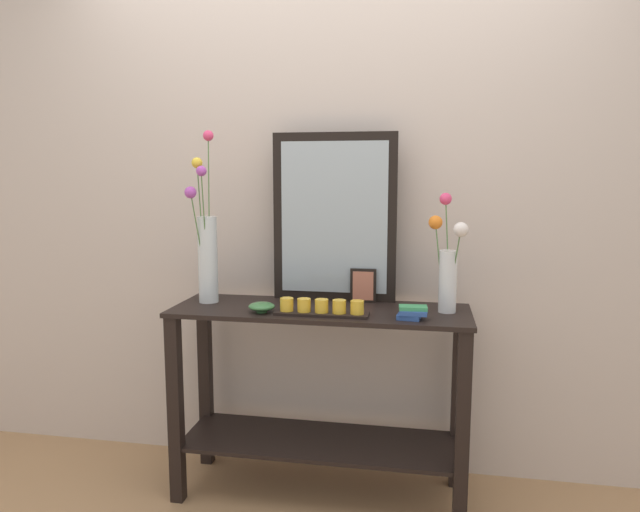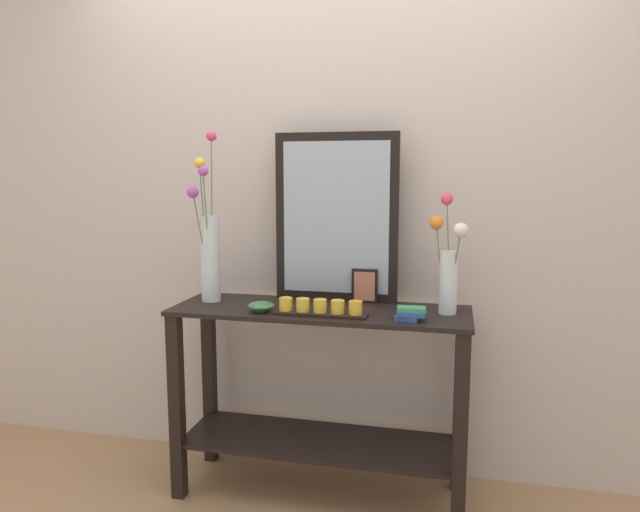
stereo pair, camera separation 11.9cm
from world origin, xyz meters
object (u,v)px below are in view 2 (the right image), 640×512
console_table (320,381)px  mirror_leaning (336,218)px  picture_frame_small (365,286)px  tall_vase_left (209,247)px  vase_right (448,265)px  book_stack (410,314)px  decorative_bowl (261,306)px  candle_tray (320,308)px

console_table → mirror_leaning: size_ratio=1.68×
mirror_leaning → picture_frame_small: bearing=-11.2°
tall_vase_left → vase_right: 1.07m
vase_right → book_stack: vase_right is taller
console_table → vase_right: 0.76m
tall_vase_left → decorative_bowl: (0.30, -0.14, -0.23)m
picture_frame_small → tall_vase_left: bearing=-170.1°
mirror_leaning → candle_tray: (-0.00, -0.30, -0.35)m
mirror_leaning → picture_frame_small: (0.14, -0.03, -0.31)m
console_table → decorative_bowl: size_ratio=11.48×
decorative_bowl → book_stack: (0.63, -0.00, 0.00)m
mirror_leaning → vase_right: (0.51, -0.15, -0.18)m
tall_vase_left → decorative_bowl: bearing=-26.1°
book_stack → tall_vase_left: bearing=170.9°
vase_right → picture_frame_small: (-0.37, 0.12, -0.13)m
mirror_leaning → candle_tray: 0.46m
picture_frame_small → mirror_leaning: bearing=168.8°
candle_tray → picture_frame_small: bearing=62.2°
candle_tray → decorative_bowl: (-0.26, 0.00, -0.00)m
console_table → picture_frame_small: picture_frame_small is taller
tall_vase_left → book_stack: size_ratio=6.25×
vase_right → book_stack: bearing=-132.9°
mirror_leaning → candle_tray: bearing=-91.0°
console_table → candle_tray: candle_tray is taller
candle_tray → picture_frame_small: picture_frame_small is taller
picture_frame_small → candle_tray: bearing=-117.8°
mirror_leaning → vase_right: 0.56m
console_table → vase_right: (0.54, 0.04, 0.54)m
mirror_leaning → console_table: bearing=-100.3°
picture_frame_small → book_stack: (0.23, -0.27, -0.05)m
picture_frame_small → book_stack: 0.36m
console_table → decorative_bowl: (-0.23, -0.11, 0.36)m
tall_vase_left → candle_tray: bearing=-15.1°
picture_frame_small → decorative_bowl: 0.48m
console_table → mirror_leaning: mirror_leaning is taller
candle_tray → mirror_leaning: bearing=89.0°
console_table → tall_vase_left: (-0.53, 0.03, 0.58)m
book_stack → mirror_leaning: bearing=140.7°
vase_right → tall_vase_left: bearing=-179.8°
tall_vase_left → console_table: bearing=-3.5°
console_table → book_stack: size_ratio=10.42×
vase_right → picture_frame_small: bearing=162.2°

